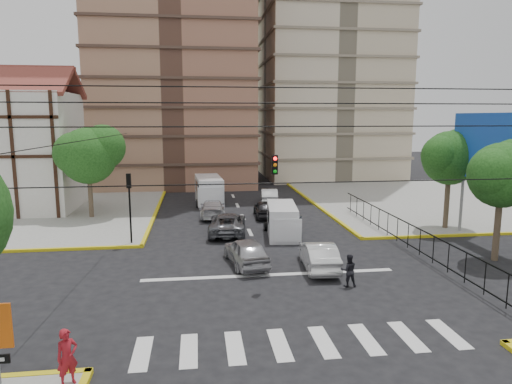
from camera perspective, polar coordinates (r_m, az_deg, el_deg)
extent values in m
plane|color=black|center=(22.63, 2.24, -11.33)|extent=(160.00, 160.00, 0.00)
cube|color=gray|center=(44.75, -28.80, -2.01)|extent=(26.00, 26.00, 0.15)
cube|color=gray|center=(47.84, 22.26, -0.87)|extent=(26.00, 26.00, 0.15)
cube|color=silver|center=(17.25, 5.74, -18.28)|extent=(12.00, 2.40, 0.01)
cube|color=silver|center=(23.74, 1.75, -10.31)|extent=(13.00, 0.40, 0.01)
cube|color=silver|center=(43.78, -28.08, 4.34)|extent=(10.00, 8.00, 10.00)
cube|color=maroon|center=(45.55, -27.82, 11.96)|extent=(10.80, 4.25, 2.65)
cylinder|color=slate|center=(31.30, 28.11, -2.52)|extent=(0.20, 0.20, 4.00)
cylinder|color=slate|center=(34.56, 24.29, -1.21)|extent=(0.20, 0.20, 4.00)
cube|color=silver|center=(32.44, 26.61, 5.11)|extent=(0.25, 6.00, 4.00)
cube|color=blue|center=(32.33, 26.32, 5.13)|extent=(0.08, 6.20, 4.20)
cylinder|color=#473828|center=(28.86, 27.95, -3.54)|extent=(0.36, 0.36, 4.20)
sphere|color=#173F12|center=(28.42, 28.38, 1.87)|extent=(3.60, 3.60, 3.60)
sphere|color=#173F12|center=(27.74, 27.56, 2.15)|extent=(2.70, 2.70, 2.70)
cylinder|color=#473828|center=(35.13, 22.76, -0.80)|extent=(0.36, 0.36, 4.48)
sphere|color=#173F12|center=(34.77, 23.06, 3.94)|extent=(3.80, 3.80, 3.80)
sphere|color=#173F12|center=(35.48, 24.21, 4.88)|extent=(3.04, 3.04, 3.04)
sphere|color=#173F12|center=(34.12, 22.23, 4.22)|extent=(2.85, 2.85, 2.85)
cylinder|color=#473828|center=(38.27, -20.01, -0.07)|extent=(0.36, 0.36, 4.20)
sphere|color=#173F12|center=(37.93, -20.25, 4.26)|extent=(4.40, 4.40, 4.40)
sphere|color=#173F12|center=(37.95, -18.58, 5.36)|extent=(3.52, 3.52, 3.52)
sphere|color=#173F12|center=(37.83, -21.67, 4.50)|extent=(3.30, 3.30, 3.30)
cylinder|color=black|center=(29.61, -15.44, -2.86)|extent=(0.12, 0.12, 3.50)
cube|color=black|center=(29.24, -15.63, 1.36)|extent=(0.28, 0.22, 0.90)
sphere|color=#FF0C0C|center=(29.20, -15.65, 1.94)|extent=(0.17, 0.17, 0.17)
cube|color=black|center=(21.29, 2.34, 3.43)|extent=(0.28, 0.22, 0.90)
cylinder|color=black|center=(12.52, 9.31, 1.22)|extent=(18.00, 0.03, 0.03)
cube|color=silver|center=(31.07, 3.25, -3.55)|extent=(2.37, 4.80, 2.12)
cube|color=silver|center=(29.34, 3.91, -4.61)|extent=(1.87, 1.30, 1.48)
cube|color=black|center=(28.91, 4.05, -3.79)|extent=(1.71, 0.30, 0.83)
cylinder|color=black|center=(29.68, 2.09, -5.62)|extent=(0.25, 0.65, 0.65)
cylinder|color=black|center=(30.02, 5.41, -5.49)|extent=(0.25, 0.65, 0.65)
cylinder|color=black|center=(32.51, 1.23, -4.29)|extent=(0.25, 0.65, 0.65)
cylinder|color=black|center=(32.81, 4.27, -4.19)|extent=(0.25, 0.65, 0.65)
cube|color=silver|center=(42.45, -5.92, 0.19)|extent=(2.56, 5.63, 2.53)
cube|color=silver|center=(40.31, -5.84, -0.54)|extent=(2.17, 1.46, 1.76)
cube|color=black|center=(39.83, -5.83, 0.22)|extent=(2.04, 0.24, 0.99)
cylinder|color=black|center=(40.85, -7.30, -1.45)|extent=(0.25, 0.77, 0.77)
cylinder|color=black|center=(40.91, -4.37, -1.39)|extent=(0.25, 0.77, 0.77)
cylinder|color=black|center=(44.31, -7.32, -0.60)|extent=(0.25, 0.77, 0.77)
cylinder|color=black|center=(44.36, -4.62, -0.55)|extent=(0.25, 0.77, 0.77)
imported|color=#A6A6AA|center=(25.04, -1.23, -7.45)|extent=(2.46, 4.66, 1.51)
imported|color=silver|center=(24.67, 7.84, -7.85)|extent=(1.88, 4.56, 1.47)
imported|color=slate|center=(31.62, -3.58, -3.94)|extent=(2.94, 5.48, 1.46)
imported|color=#B9B9BE|center=(36.99, -5.45, -2.06)|extent=(2.11, 4.87, 1.40)
imported|color=#242427|center=(36.73, 1.13, -2.10)|extent=(1.85, 4.18, 1.40)
imported|color=silver|center=(42.76, 1.66, -0.47)|extent=(1.96, 4.37, 1.39)
imported|color=maroon|center=(15.32, -22.53, -18.52)|extent=(0.75, 0.71, 1.73)
imported|color=black|center=(22.42, 11.50, -9.57)|extent=(0.82, 0.66, 1.58)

